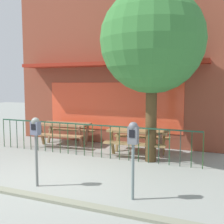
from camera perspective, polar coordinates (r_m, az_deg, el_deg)
ground at (r=6.51m, az=-13.99°, el=-13.59°), size 40.00×40.00×0.00m
pub_storefront at (r=9.91m, az=0.50°, el=10.12°), size 7.73×1.29×5.80m
patio_fence_front at (r=8.13m, az=-4.98°, el=-4.68°), size 6.52×0.04×0.97m
picnic_table_left at (r=9.74m, az=-9.94°, el=-3.27°), size 1.91×1.51×0.79m
picnic_table_right at (r=8.33m, az=5.50°, el=-4.76°), size 1.89×1.48×0.79m
parking_meter_near at (r=5.01m, az=4.44°, el=-5.88°), size 0.18×0.17×1.47m
parking_meter_far at (r=5.87m, az=-15.68°, el=-4.33°), size 0.18×0.17×1.46m
street_tree at (r=7.60m, az=8.42°, el=14.36°), size 2.82×2.82×4.71m
curb_edge at (r=5.87m, az=-19.22°, el=-15.93°), size 10.83×0.20×0.11m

